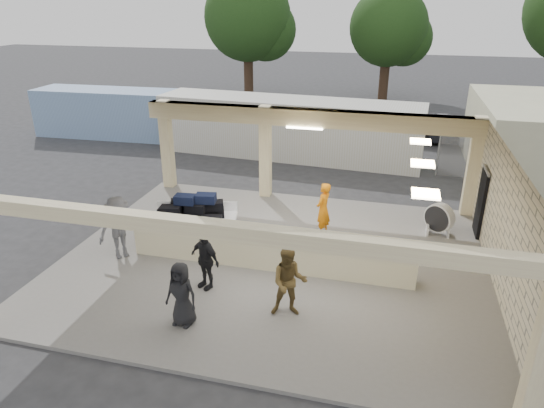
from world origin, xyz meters
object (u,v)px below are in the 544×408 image
(passenger_a, at_px, (289,282))
(car_dark, at_px, (448,131))
(passenger_b, at_px, (205,259))
(drum_fan, at_px, (439,218))
(container_white, at_px, (288,128))
(baggage_counter, at_px, (269,251))
(luggage_cart, at_px, (192,216))
(baggage_handler, at_px, (323,209))
(passenger_c, at_px, (119,228))
(passenger_d, at_px, (182,294))
(container_blue, at_px, (124,114))
(car_white_a, at_px, (510,139))

(passenger_a, xyz_separation_m, car_dark, (4.82, 16.81, -0.26))
(passenger_b, relative_size, car_dark, 0.38)
(drum_fan, relative_size, container_white, 0.08)
(baggage_counter, bearing_deg, luggage_cart, 159.55)
(baggage_handler, bearing_deg, passenger_c, -43.63)
(passenger_d, distance_m, container_blue, 18.09)
(baggage_counter, relative_size, drum_fan, 7.84)
(drum_fan, distance_m, passenger_b, 7.70)
(passenger_a, distance_m, car_white_a, 17.76)
(baggage_handler, bearing_deg, luggage_cart, -51.90)
(passenger_a, height_order, passenger_c, passenger_c)
(baggage_handler, distance_m, car_dark, 13.27)
(baggage_handler, height_order, passenger_a, passenger_a)
(baggage_counter, distance_m, car_dark, 15.90)
(baggage_counter, relative_size, passenger_a, 4.65)
(baggage_counter, bearing_deg, passenger_a, -63.08)
(car_white_a, bearing_deg, container_blue, 105.05)
(baggage_handler, bearing_deg, passenger_d, -5.66)
(car_dark, bearing_deg, car_white_a, -102.72)
(baggage_counter, distance_m, passenger_a, 2.31)
(luggage_cart, bearing_deg, baggage_handler, 7.00)
(car_dark, bearing_deg, passenger_c, 149.24)
(baggage_handler, bearing_deg, passenger_b, -14.66)
(baggage_counter, xyz_separation_m, car_dark, (5.85, 14.79, 0.14))
(luggage_cart, distance_m, baggage_handler, 4.09)
(passenger_b, height_order, passenger_c, passenger_c)
(container_blue, bearing_deg, baggage_handler, -39.71)
(baggage_counter, relative_size, luggage_cart, 2.84)
(passenger_b, xyz_separation_m, car_dark, (7.18, 16.19, -0.19))
(passenger_c, bearing_deg, passenger_b, -67.13)
(passenger_b, distance_m, car_dark, 17.71)
(luggage_cart, height_order, container_white, container_white)
(container_blue, bearing_deg, container_white, -9.66)
(baggage_handler, distance_m, car_white_a, 13.85)
(luggage_cart, relative_size, drum_fan, 2.75)
(baggage_handler, xyz_separation_m, passenger_b, (-2.48, -3.78, -0.06))
(passenger_a, bearing_deg, passenger_b, 152.61)
(car_dark, bearing_deg, luggage_cart, 151.00)
(container_white, bearing_deg, passenger_c, -97.88)
(drum_fan, relative_size, passenger_d, 0.66)
(car_dark, distance_m, container_white, 8.74)
(drum_fan, height_order, passenger_a, passenger_a)
(container_white, bearing_deg, passenger_a, -72.87)
(baggage_counter, distance_m, passenger_d, 3.26)
(drum_fan, bearing_deg, passenger_d, -97.55)
(baggage_counter, relative_size, car_dark, 1.88)
(car_white_a, bearing_deg, luggage_cart, 148.14)
(baggage_handler, xyz_separation_m, car_dark, (4.70, 12.41, -0.25))
(passenger_d, height_order, car_dark, passenger_d)
(drum_fan, height_order, passenger_d, passenger_d)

